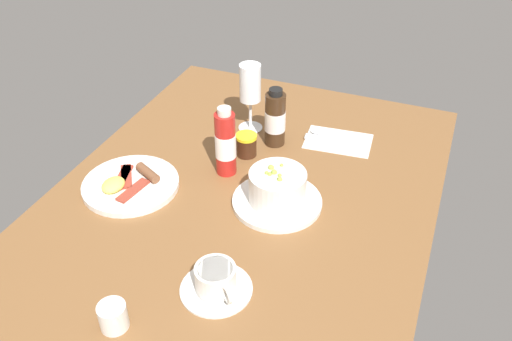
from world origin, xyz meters
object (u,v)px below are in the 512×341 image
(porridge_bowl, at_px, (277,190))
(jam_jar, at_px, (246,145))
(cutlery_setting, at_px, (336,140))
(wine_glass, at_px, (250,86))
(sauce_bottle_brown, at_px, (275,119))
(coffee_cup, at_px, (216,281))
(sauce_bottle_red, at_px, (225,143))
(breakfast_plate, at_px, (130,184))
(creamer_jug, at_px, (113,316))

(porridge_bowl, bearing_deg, jam_jar, 41.57)
(cutlery_setting, xyz_separation_m, wine_glass, (-0.02, 0.23, 0.12))
(sauce_bottle_brown, bearing_deg, cutlery_setting, -65.38)
(coffee_cup, height_order, sauce_bottle_red, sauce_bottle_red)
(cutlery_setting, bearing_deg, breakfast_plate, 133.08)
(jam_jar, bearing_deg, sauce_bottle_red, 168.61)
(coffee_cup, height_order, breakfast_plate, coffee_cup)
(cutlery_setting, height_order, jam_jar, jam_jar)
(cutlery_setting, relative_size, wine_glass, 0.97)
(creamer_jug, relative_size, sauce_bottle_brown, 0.37)
(porridge_bowl, relative_size, cutlery_setting, 1.12)
(jam_jar, bearing_deg, creamer_jug, 178.93)
(porridge_bowl, bearing_deg, coffee_cup, 176.12)
(sauce_bottle_red, bearing_deg, creamer_jug, -179.24)
(sauce_bottle_red, bearing_deg, sauce_bottle_brown, -21.74)
(wine_glass, bearing_deg, porridge_bowl, -147.52)
(creamer_jug, relative_size, breakfast_plate, 0.26)
(porridge_bowl, height_order, coffee_cup, porridge_bowl)
(porridge_bowl, height_order, jam_jar, porridge_bowl)
(porridge_bowl, distance_m, coffee_cup, 0.28)
(porridge_bowl, height_order, sauce_bottle_brown, sauce_bottle_brown)
(porridge_bowl, distance_m, sauce_bottle_brown, 0.25)
(sauce_bottle_red, relative_size, breakfast_plate, 0.79)
(sauce_bottle_red, bearing_deg, coffee_cup, -158.72)
(porridge_bowl, relative_size, sauce_bottle_brown, 1.28)
(sauce_bottle_brown, bearing_deg, jam_jar, 148.30)
(creamer_jug, height_order, jam_jar, jam_jar)
(coffee_cup, relative_size, sauce_bottle_brown, 0.87)
(jam_jar, distance_m, sauce_bottle_brown, 0.10)
(wine_glass, bearing_deg, coffee_cup, -164.17)
(coffee_cup, relative_size, wine_glass, 0.74)
(cutlery_setting, bearing_deg, coffee_cup, 172.50)
(porridge_bowl, xyz_separation_m, cutlery_setting, (0.30, -0.06, -0.04))
(wine_glass, bearing_deg, sauce_bottle_red, -173.97)
(breakfast_plate, bearing_deg, porridge_bowl, -78.37)
(wine_glass, relative_size, jam_jar, 3.19)
(porridge_bowl, xyz_separation_m, coffee_cup, (-0.28, 0.02, -0.01))
(porridge_bowl, relative_size, wine_glass, 1.08)
(jam_jar, bearing_deg, wine_glass, 17.69)
(creamer_jug, distance_m, jam_jar, 0.57)
(cutlery_setting, distance_m, creamer_jug, 0.74)
(coffee_cup, bearing_deg, cutlery_setting, -7.50)
(jam_jar, distance_m, sauce_bottle_red, 0.10)
(wine_glass, height_order, sauce_bottle_brown, wine_glass)
(coffee_cup, bearing_deg, wine_glass, 15.83)
(jam_jar, xyz_separation_m, sauce_bottle_red, (-0.08, 0.02, 0.05))
(cutlery_setting, relative_size, jam_jar, 3.09)
(coffee_cup, height_order, creamer_jug, coffee_cup)
(coffee_cup, distance_m, sauce_bottle_red, 0.38)
(jam_jar, bearing_deg, sauce_bottle_brown, -31.70)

